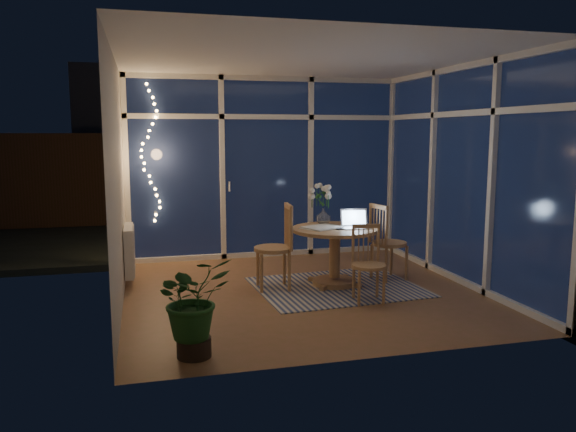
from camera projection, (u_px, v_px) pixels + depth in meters
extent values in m
plane|color=olive|center=(304.00, 291.00, 6.44)|extent=(4.00, 4.00, 0.00)
plane|color=silver|center=(305.00, 58.00, 6.06)|extent=(4.00, 4.00, 0.00)
cube|color=beige|center=(266.00, 168.00, 8.16)|extent=(4.00, 0.04, 2.60)
cube|color=beige|center=(377.00, 198.00, 4.33)|extent=(4.00, 0.04, 2.60)
cube|color=beige|center=(118.00, 182.00, 5.75)|extent=(0.04, 4.00, 2.60)
cube|color=beige|center=(464.00, 175.00, 6.74)|extent=(0.04, 4.00, 2.60)
cube|color=white|center=(267.00, 168.00, 8.12)|extent=(4.00, 0.10, 2.60)
cube|color=white|center=(461.00, 175.00, 6.73)|extent=(0.10, 4.00, 2.60)
cube|color=silver|center=(129.00, 250.00, 6.76)|extent=(0.10, 0.70, 0.58)
cube|color=black|center=(259.00, 226.00, 11.36)|extent=(12.00, 6.00, 0.10)
cube|color=#3D2A16|center=(230.00, 177.00, 11.57)|extent=(11.00, 0.08, 1.80)
cube|color=#34373E|center=(223.00, 117.00, 14.33)|extent=(7.00, 3.00, 2.20)
sphere|color=black|center=(202.00, 214.00, 9.43)|extent=(0.90, 0.90, 0.90)
cube|color=beige|center=(337.00, 287.00, 6.60)|extent=(1.97, 1.62, 0.01)
cylinder|color=#A16849|center=(335.00, 257.00, 6.64)|extent=(1.09, 1.09, 0.69)
cube|color=#A16849|center=(273.00, 247.00, 6.46)|extent=(0.50, 0.50, 1.01)
cube|color=#A16849|center=(389.00, 241.00, 6.88)|extent=(0.53, 0.53, 0.96)
cube|color=#A16849|center=(369.00, 264.00, 5.96)|extent=(0.44, 0.44, 0.84)
imported|color=white|center=(323.00, 215.00, 6.88)|extent=(0.22, 0.22, 0.21)
imported|color=white|center=(359.00, 224.00, 6.76)|extent=(0.16, 0.16, 0.04)
cube|color=silver|center=(320.00, 227.00, 6.57)|extent=(0.52, 0.46, 0.02)
cube|color=black|center=(341.00, 229.00, 6.49)|extent=(0.13, 0.10, 0.01)
imported|color=#1A4A1E|center=(193.00, 311.00, 4.50)|extent=(0.67, 0.63, 0.76)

